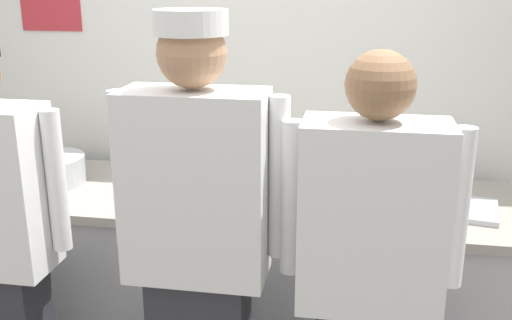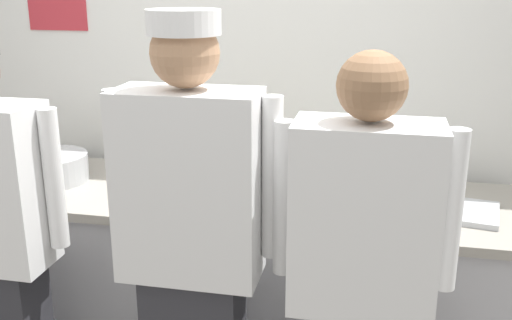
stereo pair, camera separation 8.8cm
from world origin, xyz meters
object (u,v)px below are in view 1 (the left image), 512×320
Objects in this scene: squeeze_bottle_secondary at (285,197)px; chefs_knife at (280,195)px; mixing_bowl_steel at (47,170)px; squeeze_bottle_primary at (234,177)px; ramekin_orange_sauce at (206,192)px; ramekin_red_sauce at (272,176)px; sheet_tray at (442,206)px; deli_cup at (325,192)px; chef_far_right at (368,284)px; chef_center at (198,248)px; plate_stack_front at (155,196)px; ramekin_green_sauce at (167,178)px.

chefs_knife is (-0.05, 0.23, -0.08)m from squeeze_bottle_secondary.
mixing_bowl_steel is 0.91m from squeeze_bottle_primary.
ramekin_red_sauce is at bearing 48.06° from ramekin_orange_sauce.
ramekin_orange_sauce is at bearing -167.78° from chefs_knife.
deli_cup is at bearing -179.15° from sheet_tray.
chef_far_right is 9.04× the size of squeeze_bottle_secondary.
chef_center is 9.62× the size of squeeze_bottle_primary.
chef_center is 0.61m from plate_stack_front.
ramekin_red_sauce is 0.97× the size of deli_cup.
squeeze_bottle_primary is 0.38m from ramekin_green_sauce.
ramekin_orange_sauce is at bearing 156.69° from squeeze_bottle_secondary.
ramekin_green_sauce is 0.50m from ramekin_red_sauce.
deli_cup is 0.21m from chefs_knife.
squeeze_bottle_secondary is at bearing -74.83° from ramekin_red_sauce.
ramekin_orange_sauce reaches higher than ramekin_red_sauce.
chef_center is 1.10m from sheet_tray.
ramekin_orange_sauce is (0.21, 0.08, 0.00)m from plate_stack_front.
sheet_tray is at bearing 2.18° from ramekin_orange_sauce.
plate_stack_front reaches higher than ramekin_green_sauce.
plate_stack_front is 0.36m from squeeze_bottle_primary.
deli_cup reaches higher than ramekin_red_sauce.
plate_stack_front reaches higher than chefs_knife.
squeeze_bottle_secondary is at bearing 126.10° from chef_far_right.
squeeze_bottle_secondary reaches higher than mixing_bowl_steel.
chef_far_right is 7.87× the size of plate_stack_front.
mixing_bowl_steel is (-0.58, 0.14, 0.04)m from plate_stack_front.
squeeze_bottle_secondary is at bearing -39.12° from squeeze_bottle_primary.
chefs_knife is at bearing 102.48° from squeeze_bottle_secondary.
chef_center reaches higher than squeeze_bottle_primary.
plate_stack_front is 0.60m from mixing_bowl_steel.
squeeze_bottle_secondary is (0.25, 0.43, 0.04)m from chef_center.
deli_cup is at bearing -1.41° from mixing_bowl_steel.
ramekin_red_sauce is at bearing 108.02° from chefs_knife.
mixing_bowl_steel is at bearing -168.14° from ramekin_red_sauce.
sheet_tray is at bearing -2.60° from chefs_knife.
sheet_tray is 2.49× the size of squeeze_bottle_secondary.
ramekin_red_sauce is 0.34× the size of chefs_knife.
sheet_tray is 1.26m from ramekin_green_sauce.
chef_center is at bearing 176.93° from chef_far_right.
chef_center is at bearing -122.96° from deli_cup.
deli_cup is (1.32, -0.03, -0.02)m from mixing_bowl_steel.
squeeze_bottle_secondary is (-0.64, -0.20, 0.07)m from sheet_tray.
ramekin_orange_sauce is at bearing 20.57° from plate_stack_front.
mixing_bowl_steel is 1.29× the size of chefs_knife.
mixing_bowl_steel is 1.97× the size of squeeze_bottle_primary.
chef_center reaches higher than plate_stack_front.
chef_center is at bearing -144.86° from sheet_tray.
chef_far_right is 5.93× the size of chefs_knife.
squeeze_bottle_primary reaches higher than ramekin_orange_sauce.
chef_far_right is at bearing -74.37° from deli_cup.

